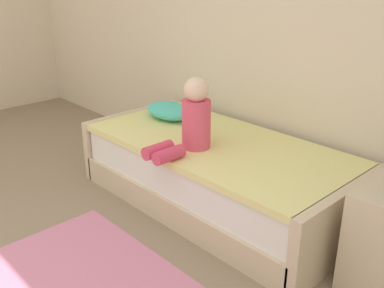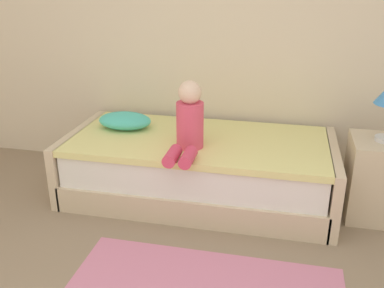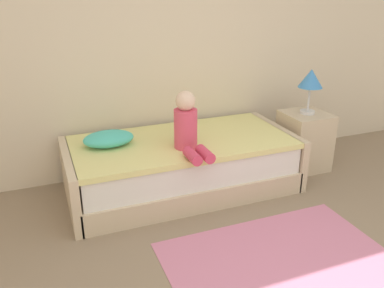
% 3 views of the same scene
% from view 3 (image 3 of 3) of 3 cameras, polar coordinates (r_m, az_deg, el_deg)
% --- Properties ---
extents(wall_rear, '(7.20, 0.10, 2.90)m').
position_cam_3_polar(wall_rear, '(4.03, -4.20, 16.32)').
color(wall_rear, beige).
rests_on(wall_rear, ground).
extents(bed, '(2.11, 1.00, 0.50)m').
position_cam_3_polar(bed, '(3.79, -1.39, -2.96)').
color(bed, beige).
rests_on(bed, ground).
extents(nightstand, '(0.44, 0.44, 0.60)m').
position_cam_3_polar(nightstand, '(4.37, 15.54, 0.44)').
color(nightstand, beige).
rests_on(nightstand, ground).
extents(table_lamp, '(0.24, 0.24, 0.45)m').
position_cam_3_polar(table_lamp, '(4.19, 16.42, 8.58)').
color(table_lamp, silver).
rests_on(table_lamp, nightstand).
extents(child_figure, '(0.20, 0.51, 0.50)m').
position_cam_3_polar(child_figure, '(3.41, -0.62, 2.47)').
color(child_figure, '#E04C6B').
rests_on(child_figure, bed).
extents(pillow, '(0.44, 0.30, 0.13)m').
position_cam_3_polar(pillow, '(3.60, -11.70, 0.74)').
color(pillow, '#4CCCBC').
rests_on(pillow, bed).
extents(area_rug, '(1.60, 1.10, 0.01)m').
position_cam_3_polar(area_rug, '(3.03, 12.57, -16.00)').
color(area_rug, pink).
rests_on(area_rug, ground).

